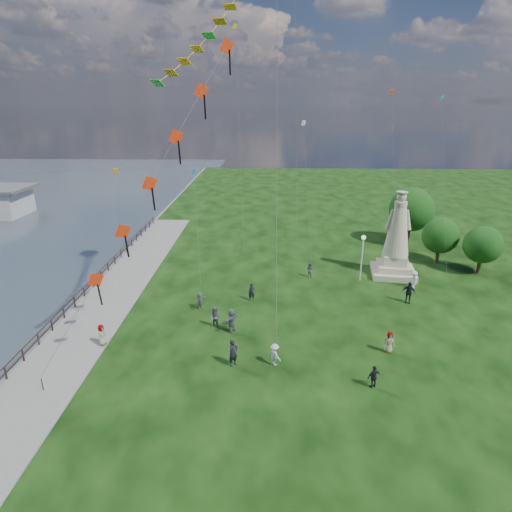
{
  "coord_description": "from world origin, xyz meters",
  "views": [
    {
      "loc": [
        -0.2,
        -21.95,
        16.37
      ],
      "look_at": [
        -1.0,
        8.0,
        5.5
      ],
      "focal_mm": 30.0,
      "sensor_mm": 36.0,
      "label": 1
    }
  ],
  "objects_px": {
    "person_9": "(409,292)",
    "person_10": "(102,336)",
    "person_5": "(200,301)",
    "person_1": "(215,318)",
    "statue": "(396,245)",
    "person_8": "(414,280)",
    "person_4": "(389,342)",
    "person_2": "(275,355)",
    "person_0": "(233,353)",
    "person_11": "(231,320)",
    "person_6": "(252,292)",
    "person_7": "(310,270)",
    "lamppost": "(363,248)",
    "person_3": "(374,377)"
  },
  "relations": [
    {
      "from": "person_4",
      "to": "person_3",
      "type": "bearing_deg",
      "value": -117.43
    },
    {
      "from": "person_9",
      "to": "person_11",
      "type": "bearing_deg",
      "value": -141.72
    },
    {
      "from": "statue",
      "to": "person_2",
      "type": "distance_m",
      "value": 20.11
    },
    {
      "from": "person_2",
      "to": "person_5",
      "type": "xyz_separation_m",
      "value": [
        -6.11,
        7.99,
        -0.05
      ]
    },
    {
      "from": "person_11",
      "to": "person_2",
      "type": "bearing_deg",
      "value": 71.14
    },
    {
      "from": "person_0",
      "to": "person_7",
      "type": "bearing_deg",
      "value": 23.66
    },
    {
      "from": "lamppost",
      "to": "person_3",
      "type": "distance_m",
      "value": 16.92
    },
    {
      "from": "person_4",
      "to": "person_11",
      "type": "distance_m",
      "value": 11.35
    },
    {
      "from": "person_1",
      "to": "person_5",
      "type": "xyz_separation_m",
      "value": [
        -1.64,
        3.17,
        -0.13
      ]
    },
    {
      "from": "person_6",
      "to": "person_10",
      "type": "relative_size",
      "value": 1.01
    },
    {
      "from": "person_7",
      "to": "person_8",
      "type": "bearing_deg",
      "value": -155.79
    },
    {
      "from": "person_3",
      "to": "person_7",
      "type": "distance_m",
      "value": 17.53
    },
    {
      "from": "person_3",
      "to": "person_4",
      "type": "bearing_deg",
      "value": -139.16
    },
    {
      "from": "person_10",
      "to": "person_4",
      "type": "bearing_deg",
      "value": -80.64
    },
    {
      "from": "person_0",
      "to": "person_11",
      "type": "xyz_separation_m",
      "value": [
        -0.47,
        4.38,
        -0.01
      ]
    },
    {
      "from": "person_10",
      "to": "person_6",
      "type": "bearing_deg",
      "value": -43.19
    },
    {
      "from": "person_4",
      "to": "person_5",
      "type": "bearing_deg",
      "value": 154.84
    },
    {
      "from": "person_0",
      "to": "person_3",
      "type": "relative_size",
      "value": 1.25
    },
    {
      "from": "person_8",
      "to": "statue",
      "type": "bearing_deg",
      "value": -169.89
    },
    {
      "from": "person_5",
      "to": "person_1",
      "type": "bearing_deg",
      "value": -131.3
    },
    {
      "from": "person_2",
      "to": "person_10",
      "type": "height_order",
      "value": "person_10"
    },
    {
      "from": "person_0",
      "to": "person_4",
      "type": "distance_m",
      "value": 10.75
    },
    {
      "from": "person_4",
      "to": "person_6",
      "type": "height_order",
      "value": "person_4"
    },
    {
      "from": "person_1",
      "to": "person_9",
      "type": "xyz_separation_m",
      "value": [
        16.08,
        4.77,
        0.11
      ]
    },
    {
      "from": "person_5",
      "to": "person_8",
      "type": "relative_size",
      "value": 0.84
    },
    {
      "from": "statue",
      "to": "person_3",
      "type": "height_order",
      "value": "statue"
    },
    {
      "from": "person_8",
      "to": "person_0",
      "type": "bearing_deg",
      "value": -56.92
    },
    {
      "from": "person_3",
      "to": "person_11",
      "type": "xyz_separation_m",
      "value": [
        -9.12,
        6.44,
        0.18
      ]
    },
    {
      "from": "person_6",
      "to": "person_5",
      "type": "bearing_deg",
      "value": -157.07
    },
    {
      "from": "person_8",
      "to": "person_10",
      "type": "bearing_deg",
      "value": -73.11
    },
    {
      "from": "person_0",
      "to": "person_7",
      "type": "xyz_separation_m",
      "value": [
        6.39,
        15.33,
        -0.2
      ]
    },
    {
      "from": "statue",
      "to": "person_4",
      "type": "distance_m",
      "value": 15.0
    },
    {
      "from": "person_8",
      "to": "person_11",
      "type": "height_order",
      "value": "person_11"
    },
    {
      "from": "person_3",
      "to": "person_11",
      "type": "bearing_deg",
      "value": -57.88
    },
    {
      "from": "person_6",
      "to": "person_9",
      "type": "xyz_separation_m",
      "value": [
        13.46,
        -0.06,
        0.17
      ]
    },
    {
      "from": "person_9",
      "to": "person_1",
      "type": "bearing_deg",
      "value": -145.06
    },
    {
      "from": "statue",
      "to": "person_8",
      "type": "xyz_separation_m",
      "value": [
        0.94,
        -3.26,
        -2.31
      ]
    },
    {
      "from": "person_7",
      "to": "person_10",
      "type": "relative_size",
      "value": 0.94
    },
    {
      "from": "person_0",
      "to": "person_4",
      "type": "bearing_deg",
      "value": -33.9
    },
    {
      "from": "person_0",
      "to": "person_6",
      "type": "distance_m",
      "value": 9.82
    },
    {
      "from": "person_4",
      "to": "person_5",
      "type": "distance_m",
      "value": 15.35
    },
    {
      "from": "person_7",
      "to": "person_11",
      "type": "bearing_deg",
      "value": 97.45
    },
    {
      "from": "person_2",
      "to": "person_9",
      "type": "relative_size",
      "value": 0.8
    },
    {
      "from": "person_9",
      "to": "person_10",
      "type": "xyz_separation_m",
      "value": [
        -23.77,
        -7.59,
        -0.18
      ]
    },
    {
      "from": "person_4",
      "to": "person_10",
      "type": "bearing_deg",
      "value": 178.2
    },
    {
      "from": "lamppost",
      "to": "person_4",
      "type": "relative_size",
      "value": 2.84
    },
    {
      "from": "person_11",
      "to": "person_5",
      "type": "bearing_deg",
      "value": -107.53
    },
    {
      "from": "person_2",
      "to": "person_10",
      "type": "distance_m",
      "value": 12.32
    },
    {
      "from": "person_0",
      "to": "person_2",
      "type": "xyz_separation_m",
      "value": [
        2.7,
        0.14,
        -0.17
      ]
    },
    {
      "from": "person_4",
      "to": "person_10",
      "type": "distance_m",
      "value": 20.05
    }
  ]
}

